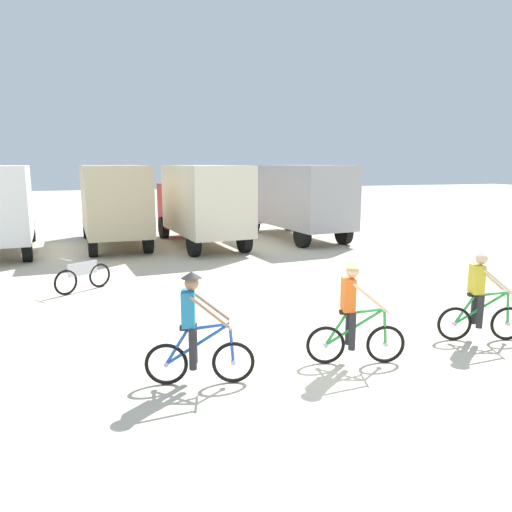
{
  "coord_description": "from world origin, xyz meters",
  "views": [
    {
      "loc": [
        -3.53,
        -7.25,
        3.44
      ],
      "look_at": [
        0.2,
        4.5,
        1.1
      ],
      "focal_mm": 34.43,
      "sensor_mm": 36.0,
      "label": 1
    }
  ],
  "objects_px": {
    "box_truck_cream_rv": "(201,201)",
    "bicycle_spare": "(83,277)",
    "cyclist_orange_shirt": "(195,333)",
    "cyclist_near_camera": "(480,299)",
    "box_truck_grey_hauler": "(298,198)",
    "box_truck_tan_camper": "(113,201)",
    "cyclist_cowboy_hat": "(353,317)"
  },
  "relations": [
    {
      "from": "box_truck_tan_camper",
      "to": "box_truck_cream_rv",
      "type": "xyz_separation_m",
      "value": [
        3.51,
        -1.07,
        0.0
      ]
    },
    {
      "from": "box_truck_cream_rv",
      "to": "cyclist_near_camera",
      "type": "xyz_separation_m",
      "value": [
        2.9,
        -12.83,
        -1.03
      ]
    },
    {
      "from": "box_truck_grey_hauler",
      "to": "cyclist_near_camera",
      "type": "bearing_deg",
      "value": -97.19
    },
    {
      "from": "box_truck_tan_camper",
      "to": "cyclist_orange_shirt",
      "type": "relative_size",
      "value": 3.78
    },
    {
      "from": "box_truck_tan_camper",
      "to": "cyclist_near_camera",
      "type": "distance_m",
      "value": 15.34
    },
    {
      "from": "box_truck_cream_rv",
      "to": "bicycle_spare",
      "type": "bearing_deg",
      "value": -125.46
    },
    {
      "from": "bicycle_spare",
      "to": "box_truck_cream_rv",
      "type": "bearing_deg",
      "value": 54.54
    },
    {
      "from": "cyclist_orange_shirt",
      "to": "bicycle_spare",
      "type": "height_order",
      "value": "cyclist_orange_shirt"
    },
    {
      "from": "box_truck_tan_camper",
      "to": "cyclist_orange_shirt",
      "type": "height_order",
      "value": "box_truck_tan_camper"
    },
    {
      "from": "cyclist_orange_shirt",
      "to": "box_truck_grey_hauler",
      "type": "bearing_deg",
      "value": 61.77
    },
    {
      "from": "box_truck_grey_hauler",
      "to": "cyclist_cowboy_hat",
      "type": "distance_m",
      "value": 14.47
    },
    {
      "from": "box_truck_tan_camper",
      "to": "cyclist_cowboy_hat",
      "type": "height_order",
      "value": "box_truck_tan_camper"
    },
    {
      "from": "cyclist_near_camera",
      "to": "box_truck_grey_hauler",
      "type": "bearing_deg",
      "value": 82.81
    },
    {
      "from": "box_truck_cream_rv",
      "to": "bicycle_spare",
      "type": "xyz_separation_m",
      "value": [
        -4.6,
        -6.46,
        -1.48
      ]
    },
    {
      "from": "cyclist_orange_shirt",
      "to": "cyclist_cowboy_hat",
      "type": "xyz_separation_m",
      "value": [
        2.74,
        -0.02,
        0.0
      ]
    },
    {
      "from": "cyclist_cowboy_hat",
      "to": "cyclist_near_camera",
      "type": "distance_m",
      "value": 2.92
    },
    {
      "from": "box_truck_grey_hauler",
      "to": "box_truck_cream_rv",
      "type": "bearing_deg",
      "value": -172.64
    },
    {
      "from": "cyclist_orange_shirt",
      "to": "cyclist_near_camera",
      "type": "distance_m",
      "value": 5.65
    },
    {
      "from": "box_truck_grey_hauler",
      "to": "box_truck_tan_camper",
      "type": "bearing_deg",
      "value": 176.64
    },
    {
      "from": "box_truck_cream_rv",
      "to": "bicycle_spare",
      "type": "distance_m",
      "value": 8.06
    },
    {
      "from": "cyclist_cowboy_hat",
      "to": "bicycle_spare",
      "type": "distance_m",
      "value": 8.08
    },
    {
      "from": "box_truck_grey_hauler",
      "to": "cyclist_orange_shirt",
      "type": "bearing_deg",
      "value": -118.23
    },
    {
      "from": "cyclist_cowboy_hat",
      "to": "cyclist_near_camera",
      "type": "bearing_deg",
      "value": 5.18
    },
    {
      "from": "box_truck_cream_rv",
      "to": "cyclist_orange_shirt",
      "type": "bearing_deg",
      "value": -101.85
    },
    {
      "from": "box_truck_grey_hauler",
      "to": "cyclist_orange_shirt",
      "type": "xyz_separation_m",
      "value": [
        -7.34,
        -13.67,
        -1.03
      ]
    },
    {
      "from": "box_truck_cream_rv",
      "to": "bicycle_spare",
      "type": "relative_size",
      "value": 4.79
    },
    {
      "from": "box_truck_grey_hauler",
      "to": "bicycle_spare",
      "type": "distance_m",
      "value": 11.68
    },
    {
      "from": "box_truck_cream_rv",
      "to": "bicycle_spare",
      "type": "height_order",
      "value": "box_truck_cream_rv"
    },
    {
      "from": "cyclist_orange_shirt",
      "to": "cyclist_cowboy_hat",
      "type": "relative_size",
      "value": 1.0
    },
    {
      "from": "box_truck_cream_rv",
      "to": "cyclist_near_camera",
      "type": "height_order",
      "value": "box_truck_cream_rv"
    },
    {
      "from": "box_truck_tan_camper",
      "to": "box_truck_grey_hauler",
      "type": "xyz_separation_m",
      "value": [
        8.11,
        -0.48,
        0.0
      ]
    },
    {
      "from": "cyclist_orange_shirt",
      "to": "bicycle_spare",
      "type": "relative_size",
      "value": 1.25
    }
  ]
}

